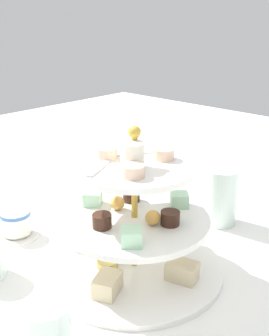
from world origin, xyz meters
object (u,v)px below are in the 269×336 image
Objects in this scene: water_glass_mid_back at (49,332)px; butter_knife_right at (97,199)px; tiered_serving_stand at (134,230)px; teacup_with_saucer at (16,224)px; water_glass_tall_right at (221,196)px.

butter_knife_right is at bearing -139.17° from water_glass_mid_back.
water_glass_mid_back is at bearing 14.48° from tiered_serving_stand.
teacup_with_saucer is at bearing -74.02° from tiered_serving_stand.
teacup_with_saucer is 1.09× the size of water_glass_mid_back.
water_glass_tall_right is at bearing 177.23° from tiered_serving_stand.
tiered_serving_stand reaches higher than water_glass_mid_back.
tiered_serving_stand is at bearing 105.98° from teacup_with_saucer.
water_glass_tall_right is 0.70× the size of butter_knife_right.
tiered_serving_stand is 3.32× the size of teacup_with_saucer.
tiered_serving_stand is at bearing -2.77° from water_glass_tall_right.
teacup_with_saucer is (0.07, -0.25, -0.05)m from tiered_serving_stand.
butter_knife_right is (0.10, -0.27, -0.06)m from water_glass_tall_right.
water_glass_mid_back reaches higher than butter_knife_right.
tiered_serving_stand is 0.26m from teacup_with_saucer.
tiered_serving_stand is 2.52× the size of water_glass_tall_right.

